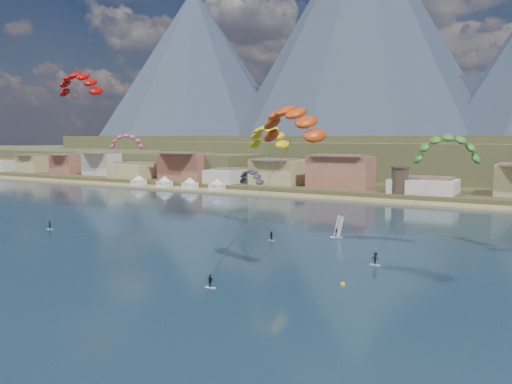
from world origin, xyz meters
TOP-DOWN VIEW (x-y plane):
  - ground at (0.00, 0.00)m, footprint 2400.00×2400.00m
  - beach at (0.00, 106.00)m, footprint 2200.00×12.00m
  - land at (0.00, 560.00)m, footprint 2200.00×900.00m
  - foothills at (22.39, 232.47)m, footprint 940.00×210.00m
  - mountain_ridge at (-14.60, 823.65)m, footprint 2060.00×480.00m
  - town at (-40.00, 122.00)m, footprint 400.00×24.00m
  - watchtower at (5.00, 114.00)m, footprint 5.82×5.82m
  - beach_tents at (-76.25, 106.00)m, footprint 43.40×6.40m
  - kitesurfer_red at (-53.88, 41.50)m, footprint 13.68×18.47m
  - kitesurfer_yellow at (-6.27, 48.42)m, footprint 12.52×14.26m
  - kitesurfer_orange at (14.88, 15.35)m, footprint 14.75×12.29m
  - kitesurfer_green at (30.08, 41.93)m, footprint 14.68×15.94m
  - distant_kite_pink at (-50.25, 53.01)m, footprint 9.40×7.90m
  - distant_kite_dark at (-21.06, 66.74)m, footprint 8.94×7.00m
  - windsurfer at (9.39, 47.84)m, footprint 2.49×2.74m
  - buoy at (21.62, 17.35)m, footprint 0.71×0.71m

SIDE VIEW (x-z plane):
  - ground at x=0.00m, z-range 0.00..0.00m
  - land at x=0.00m, z-range -2.00..2.00m
  - buoy at x=21.62m, z-range -0.23..0.48m
  - beach at x=0.00m, z-range -0.20..0.70m
  - windsurfer at x=9.39m, z-range -0.78..3.51m
  - beach_tents at x=-76.25m, z-range 1.21..6.21m
  - watchtower at x=5.00m, z-range 2.07..10.67m
  - town at x=-40.00m, z-range 2.00..14.00m
  - foothills at x=22.39m, z-range 0.08..18.08m
  - distant_kite_dark at x=-21.06m, z-range 3.37..16.93m
  - kitesurfer_green at x=30.08m, z-range 6.89..29.78m
  - distant_kite_pink at x=-50.25m, z-range 8.20..30.12m
  - kitesurfer_yellow at x=-6.27m, z-range 8.48..32.32m
  - kitesurfer_orange at x=14.88m, z-range 9.40..34.81m
  - kitesurfer_red at x=-53.88m, z-range 14.36..51.75m
  - mountain_ridge at x=-14.60m, z-range -49.69..350.31m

